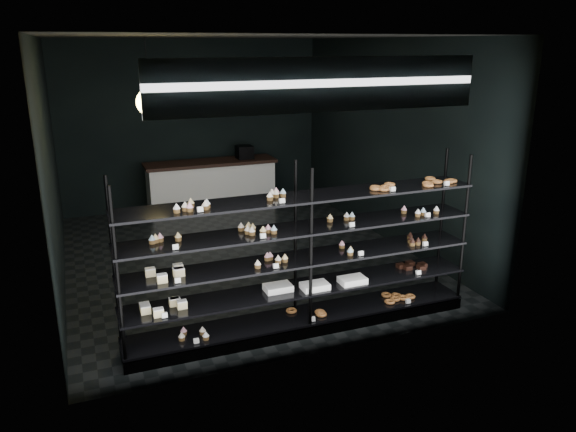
% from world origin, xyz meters
% --- Properties ---
extents(room, '(5.01, 6.01, 3.20)m').
position_xyz_m(room, '(0.00, 0.00, 1.60)').
color(room, black).
rests_on(room, ground).
extents(display_shelf, '(4.00, 0.50, 1.91)m').
position_xyz_m(display_shelf, '(-0.00, -2.45, 0.63)').
color(display_shelf, black).
rests_on(display_shelf, room).
extents(signage, '(3.30, 0.05, 0.50)m').
position_xyz_m(signage, '(0.00, -2.93, 2.75)').
color(signage, '#0B1638').
rests_on(signage, room).
extents(pendant_lamp, '(0.30, 0.30, 0.88)m').
position_xyz_m(pendant_lamp, '(-1.31, -0.91, 2.45)').
color(pendant_lamp, black).
rests_on(pendant_lamp, room).
extents(service_counter, '(2.47, 0.65, 1.23)m').
position_xyz_m(service_counter, '(0.21, 2.50, 0.50)').
color(service_counter, white).
rests_on(service_counter, room).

